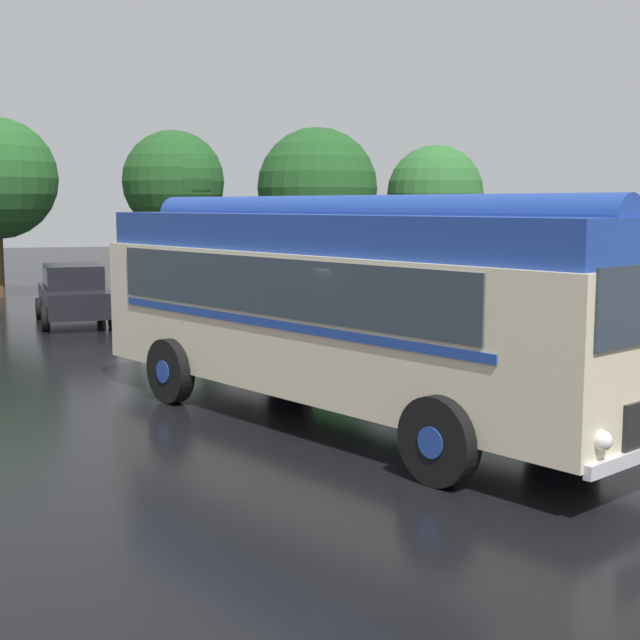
# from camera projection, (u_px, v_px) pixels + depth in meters

# --- Properties ---
(ground_plane) EXTENTS (120.00, 120.00, 0.00)m
(ground_plane) POSITION_uv_depth(u_px,v_px,m) (379.00, 425.00, 13.63)
(ground_plane) COLOR black
(vintage_bus) EXTENTS (6.90, 10.05, 3.49)m
(vintage_bus) POSITION_uv_depth(u_px,v_px,m) (343.00, 300.00, 13.62)
(vintage_bus) COLOR beige
(vintage_bus) RESTS_ON ground
(car_near_left) EXTENTS (2.36, 4.38, 1.66)m
(car_near_left) POSITION_uv_depth(u_px,v_px,m) (74.00, 294.00, 25.14)
(car_near_left) COLOR black
(car_near_left) RESTS_ON ground
(car_mid_left) EXTENTS (2.14, 4.29, 1.66)m
(car_mid_left) POSITION_uv_depth(u_px,v_px,m) (171.00, 292.00, 25.63)
(car_mid_left) COLOR silver
(car_mid_left) RESTS_ON ground
(car_mid_right) EXTENTS (1.98, 4.21, 1.66)m
(car_mid_right) POSITION_uv_depth(u_px,v_px,m) (275.00, 290.00, 26.11)
(car_mid_right) COLOR #B7BABF
(car_mid_right) RESTS_ON ground
(car_far_right) EXTENTS (2.37, 4.39, 1.66)m
(car_far_right) POSITION_uv_depth(u_px,v_px,m) (370.00, 287.00, 27.00)
(car_far_right) COLOR navy
(car_far_right) RESTS_ON ground
(box_van) EXTENTS (2.68, 5.90, 2.50)m
(box_van) POSITION_uv_depth(u_px,v_px,m) (452.00, 270.00, 27.14)
(box_van) COLOR silver
(box_van) RESTS_ON ground
(tree_centre) EXTENTS (3.61, 3.61, 5.96)m
(tree_centre) POSITION_uv_depth(u_px,v_px,m) (176.00, 181.00, 31.50)
(tree_centre) COLOR #4C3823
(tree_centre) RESTS_ON ground
(tree_right_of_centre) EXTENTS (4.47, 4.47, 6.18)m
(tree_right_of_centre) POSITION_uv_depth(u_px,v_px,m) (314.00, 189.00, 32.99)
(tree_right_of_centre) COLOR #4C3823
(tree_right_of_centre) RESTS_ON ground
(tree_far_right) EXTENTS (3.71, 3.71, 5.62)m
(tree_far_right) POSITION_uv_depth(u_px,v_px,m) (437.00, 193.00, 34.47)
(tree_far_right) COLOR #4C3823
(tree_far_right) RESTS_ON ground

